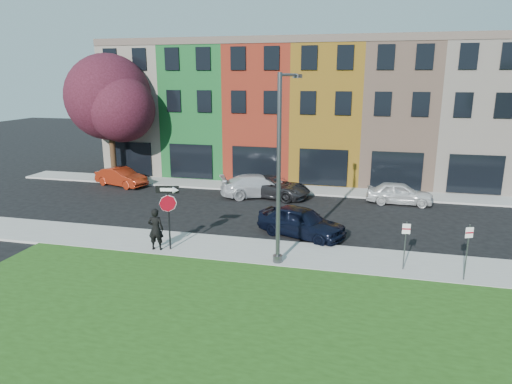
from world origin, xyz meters
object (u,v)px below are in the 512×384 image
(stop_sign, at_px, (168,204))
(man, at_px, (156,229))
(sedan_near, at_px, (301,222))
(street_lamp, at_px, (281,170))

(stop_sign, height_order, man, stop_sign)
(man, relative_size, sedan_near, 0.40)
(sedan_near, bearing_deg, man, 143.14)
(man, height_order, sedan_near, man)
(sedan_near, bearing_deg, street_lamp, -164.44)
(stop_sign, height_order, street_lamp, street_lamp)
(stop_sign, bearing_deg, sedan_near, 22.22)
(stop_sign, relative_size, man, 1.54)
(sedan_near, distance_m, street_lamp, 4.85)
(man, distance_m, street_lamp, 6.42)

